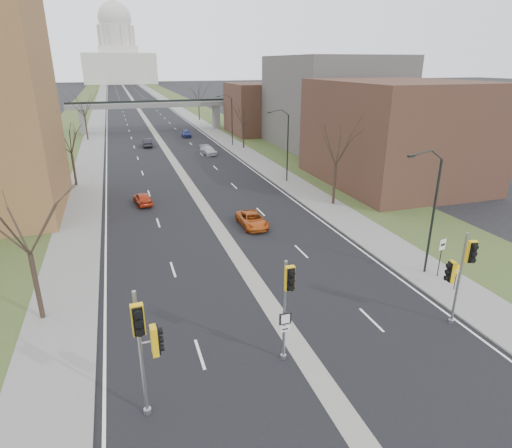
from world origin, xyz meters
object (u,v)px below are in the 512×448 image
signal_pole_left (145,338)px  car_left_far (147,143)px  car_left_near (143,198)px  signal_pole_median (287,295)px  speed_limit_sign (441,251)px  car_right_far (186,133)px  warning_sign (457,273)px  car_right_mid (208,150)px  car_right_near (252,220)px  signal_pole_right (460,268)px

signal_pole_left → car_left_far: size_ratio=1.38×
car_left_near → car_left_far: 33.59m
signal_pole_median → car_left_near: bearing=100.4°
speed_limit_sign → car_left_far: (-14.93, 56.47, -1.31)m
car_left_near → car_right_far: (11.41, 42.04, 0.06)m
warning_sign → car_right_far: (-6.46, 66.89, -0.58)m
car_right_mid → car_right_far: 18.54m
speed_limit_sign → warning_sign: bearing=-110.4°
signal_pole_median → car_left_far: bearing=92.2°
signal_pole_left → car_right_near: bearing=58.6°
signal_pole_median → car_right_mid: 52.16m
signal_pole_right → car_right_far: bearing=102.1°
signal_pole_left → car_right_far: (13.13, 71.56, -3.14)m
car_right_far → car_right_mid: bearing=-86.3°
speed_limit_sign → car_right_far: speed_limit_sign is taller
signal_pole_median → car_left_near: (-4.83, 28.06, -3.12)m
speed_limit_sign → car_right_mid: speed_limit_sign is taller
signal_pole_median → warning_sign: size_ratio=3.04×
signal_pole_right → car_left_far: signal_pole_right is taller
car_left_far → car_right_near: (5.77, -43.09, -0.07)m
warning_sign → car_left_far: 60.13m
speed_limit_sign → car_right_mid: bearing=83.5°
car_right_far → speed_limit_sign: bearing=-82.2°
speed_limit_sign → warning_sign: 1.98m
speed_limit_sign → car_left_near: speed_limit_sign is taller
car_right_mid → car_right_far: bearing=84.1°
warning_sign → car_right_mid: 48.72m
speed_limit_sign → car_right_near: (-9.16, 13.38, -1.38)m
signal_pole_left → car_right_far: size_ratio=1.43×
car_right_far → signal_pole_left: bearing=-98.4°
car_right_mid → car_right_near: bearing=-102.9°
signal_pole_median → speed_limit_sign: size_ratio=1.97×
speed_limit_sign → car_left_near: (-18.08, 23.03, -1.37)m
car_left_near → car_left_far: car_left_far is taller
signal_pole_median → car_right_far: bearing=85.3°
car_right_near → car_left_far: bearing=96.9°
car_right_near → car_right_mid: bearing=84.0°
signal_pole_right → car_right_mid: (-2.86, 51.48, -2.98)m
signal_pole_median → warning_sign: (13.04, 3.21, -2.49)m
signal_pole_right → car_left_near: (-14.85, 27.97, -2.98)m
signal_pole_right → car_left_far: size_ratio=1.30×
car_left_far → car_right_far: 11.92m
signal_pole_left → car_left_near: signal_pole_left is taller
speed_limit_sign → car_left_near: size_ratio=0.73×
speed_limit_sign → car_right_far: (-6.66, 65.07, -1.31)m
speed_limit_sign → car_left_far: size_ratio=0.64×
warning_sign → car_right_near: (-8.95, 15.20, -0.65)m
signal_pole_median → warning_sign: signal_pole_median is taller
car_left_near → car_left_far: bearing=-102.5°
car_left_far → car_right_mid: (8.84, -9.94, -0.06)m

